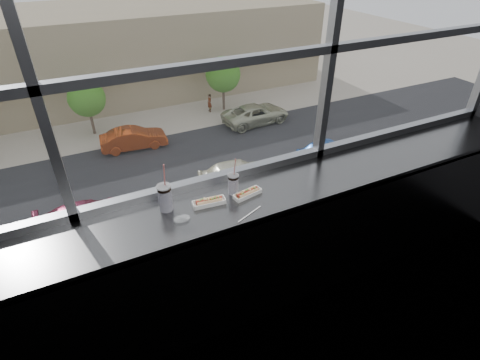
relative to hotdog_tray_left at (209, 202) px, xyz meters
name	(u,v)px	position (x,y,z in m)	size (l,w,h in m)	color
wall_back_lower	(214,236)	(0.12, 0.26, -0.57)	(6.00, 6.00, 0.00)	black
window_glass	(202,15)	(0.12, 0.28, 1.18)	(6.00, 6.00, 0.00)	silver
window_mullions	(203,15)	(0.12, 0.26, 1.18)	(6.00, 0.08, 2.40)	gray
counter	(226,205)	(0.12, -0.02, -0.05)	(6.00, 0.55, 0.06)	#606060
counter_fascia	(241,279)	(0.12, -0.27, -0.57)	(6.00, 0.04, 1.04)	#606060
hotdog_tray_left	(209,202)	(0.00, 0.00, 0.00)	(0.24, 0.10, 0.06)	white
hotdog_tray_right	(247,193)	(0.29, -0.03, 0.00)	(0.23, 0.11, 0.05)	white
soda_cup_left	(165,197)	(-0.29, 0.08, 0.09)	(0.10, 0.10, 0.37)	white
soda_cup_right	(233,183)	(0.21, 0.05, 0.06)	(0.08, 0.08, 0.30)	white
loose_straw	(249,214)	(0.20, -0.23, -0.02)	(0.01, 0.01, 0.23)	white
wrapper	(182,219)	(-0.23, -0.08, -0.01)	(0.11, 0.08, 0.03)	silver
plaza_ground	(69,80)	(0.12, 43.76, -12.12)	(120.00, 120.00, 0.00)	#9E9482
plaza_near	(157,349)	(0.12, 7.26, -12.10)	(50.00, 14.00, 0.04)	#9E9482
street_asphalt	(103,184)	(0.12, 20.26, -12.09)	(80.00, 10.00, 0.06)	black
far_sidewalk	(87,135)	(0.12, 28.26, -12.10)	(80.00, 6.00, 0.04)	#9E9482
far_building	(64,56)	(0.12, 38.26, -8.12)	(50.00, 14.00, 8.00)	#8B7B5D
car_far_c	(256,111)	(13.63, 24.26, -10.98)	(6.53, 2.72, 2.18)	#AEB18D
car_near_d	(238,169)	(8.04, 16.26, -10.90)	(6.96, 2.90, 2.32)	silver
car_near_c	(84,212)	(-1.33, 16.26, -11.11)	(5.72, 2.39, 1.91)	maroon
car_near_e	(329,147)	(15.24, 16.26, -10.98)	(6.52, 2.72, 2.17)	#2051A3
car_far_b	(133,135)	(3.17, 24.26, -10.99)	(6.42, 2.68, 2.14)	#B63B0F
pedestrian_d	(209,101)	(11.00, 28.33, -11.10)	(0.87, 0.65, 1.96)	#66605B
tree_center	(87,99)	(0.76, 28.26, -9.08)	(2.88, 2.88, 4.49)	#47382B
tree_right	(223,75)	(12.39, 28.26, -8.81)	(3.13, 3.13, 4.89)	#47382B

